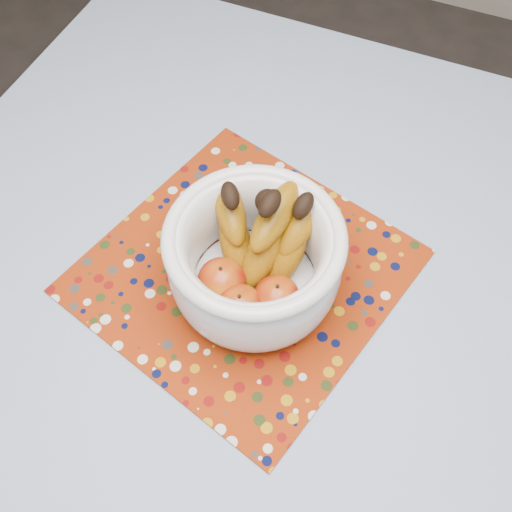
% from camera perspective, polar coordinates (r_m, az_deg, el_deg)
% --- Properties ---
extents(table, '(1.20, 1.20, 0.75)m').
position_cam_1_polar(table, '(0.95, 2.33, -9.06)').
color(table, brown).
rests_on(table, ground).
extents(tablecloth, '(1.32, 1.32, 0.01)m').
position_cam_1_polar(tablecloth, '(0.88, 2.51, -6.95)').
color(tablecloth, slate).
rests_on(tablecloth, table).
extents(placemat, '(0.52, 0.52, 0.00)m').
position_cam_1_polar(placemat, '(0.91, -1.19, -1.45)').
color(placemat, maroon).
rests_on(placemat, tablecloth).
extents(fruit_bowl, '(0.26, 0.26, 0.19)m').
position_cam_1_polar(fruit_bowl, '(0.83, 0.02, 0.28)').
color(fruit_bowl, white).
rests_on(fruit_bowl, placemat).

